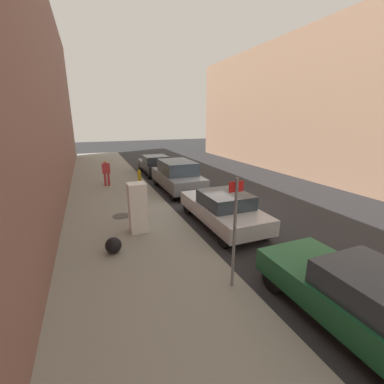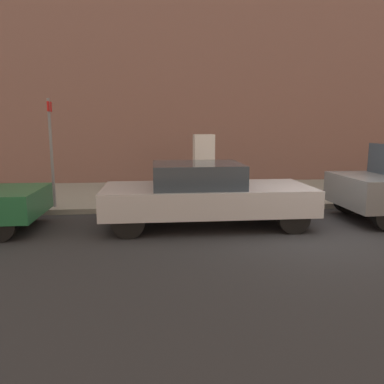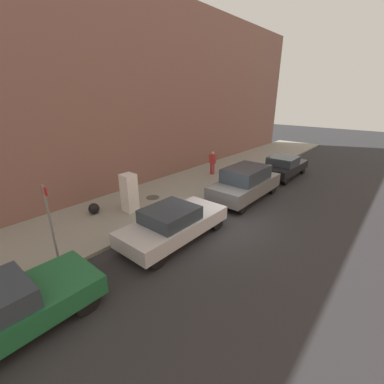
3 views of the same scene
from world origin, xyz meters
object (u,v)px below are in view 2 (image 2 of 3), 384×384
Objects in this scene: discarded_refrigerator at (204,164)px; parked_sedan_silver at (205,194)px; trash_bag at (160,181)px; street_sign_post at (51,147)px.

parked_sedan_silver is (3.21, -0.40, -0.32)m from discarded_refrigerator.
discarded_refrigerator is at bearing 172.96° from parked_sedan_silver.
discarded_refrigerator reaches higher than trash_bag.
discarded_refrigerator is 1.76m from trash_bag.
discarded_refrigerator is 0.40× the size of parked_sedan_silver.
trash_bag is at bearing -128.15° from discarded_refrigerator.
trash_bag is at bearing -168.08° from parked_sedan_silver.
parked_sedan_silver is at bearing 64.81° from street_sign_post.
discarded_refrigerator is 3.64× the size of trash_bag.
street_sign_post is at bearing -69.44° from discarded_refrigerator.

